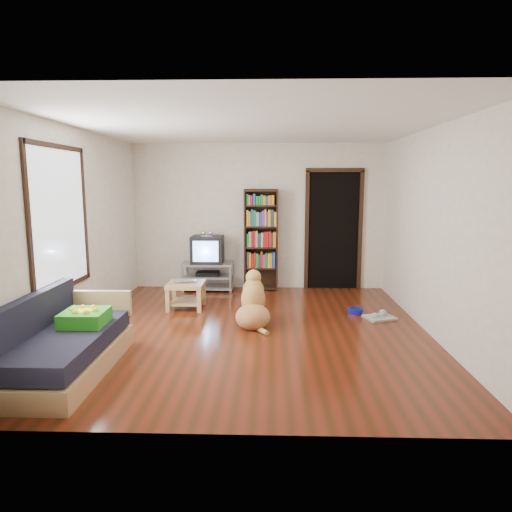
{
  "coord_description": "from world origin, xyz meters",
  "views": [
    {
      "loc": [
        0.22,
        -5.73,
        1.91
      ],
      "look_at": [
        0.02,
        0.54,
        0.9
      ],
      "focal_mm": 32.0,
      "sensor_mm": 36.0,
      "label": 1
    }
  ],
  "objects_px": {
    "coffee_table": "(186,290)",
    "grey_rag": "(380,318)",
    "crt_tv": "(208,249)",
    "sofa": "(64,347)",
    "laptop": "(186,282)",
    "dog": "(253,305)",
    "green_cushion": "(85,318)",
    "bookshelf": "(261,234)",
    "dog_bowl": "(355,311)",
    "tv_stand": "(208,275)"
  },
  "relations": [
    {
      "from": "sofa",
      "to": "coffee_table",
      "type": "height_order",
      "value": "sofa"
    },
    {
      "from": "laptop",
      "to": "dog",
      "type": "distance_m",
      "value": 1.31
    },
    {
      "from": "tv_stand",
      "to": "dog",
      "type": "bearing_deg",
      "value": -65.91
    },
    {
      "from": "laptop",
      "to": "grey_rag",
      "type": "relative_size",
      "value": 0.88
    },
    {
      "from": "grey_rag",
      "to": "sofa",
      "type": "relative_size",
      "value": 0.22
    },
    {
      "from": "coffee_table",
      "to": "grey_rag",
      "type": "bearing_deg",
      "value": -9.3
    },
    {
      "from": "tv_stand",
      "to": "bookshelf",
      "type": "relative_size",
      "value": 0.5
    },
    {
      "from": "dog_bowl",
      "to": "crt_tv",
      "type": "xyz_separation_m",
      "value": [
        -2.38,
        1.44,
        0.7
      ]
    },
    {
      "from": "green_cushion",
      "to": "crt_tv",
      "type": "height_order",
      "value": "crt_tv"
    },
    {
      "from": "crt_tv",
      "to": "sofa",
      "type": "bearing_deg",
      "value": -104.93
    },
    {
      "from": "crt_tv",
      "to": "bookshelf",
      "type": "distance_m",
      "value": 0.99
    },
    {
      "from": "dog_bowl",
      "to": "sofa",
      "type": "distance_m",
      "value": 4.02
    },
    {
      "from": "green_cushion",
      "to": "dog",
      "type": "relative_size",
      "value": 0.49
    },
    {
      "from": "sofa",
      "to": "laptop",
      "type": "bearing_deg",
      "value": 71.54
    },
    {
      "from": "crt_tv",
      "to": "dog",
      "type": "relative_size",
      "value": 0.64
    },
    {
      "from": "laptop",
      "to": "dog",
      "type": "xyz_separation_m",
      "value": [
        1.06,
        -0.76,
        -0.14
      ]
    },
    {
      "from": "green_cushion",
      "to": "dog",
      "type": "xyz_separation_m",
      "value": [
        1.74,
        1.37,
        -0.22
      ]
    },
    {
      "from": "laptop",
      "to": "crt_tv",
      "type": "distance_m",
      "value": 1.31
    },
    {
      "from": "bookshelf",
      "to": "sofa",
      "type": "xyz_separation_m",
      "value": [
        -1.92,
        -3.72,
        -0.74
      ]
    },
    {
      "from": "crt_tv",
      "to": "bookshelf",
      "type": "relative_size",
      "value": 0.32
    },
    {
      "from": "laptop",
      "to": "dog_bowl",
      "type": "distance_m",
      "value": 2.58
    },
    {
      "from": "bookshelf",
      "to": "grey_rag",
      "type": "bearing_deg",
      "value": -45.53
    },
    {
      "from": "grey_rag",
      "to": "coffee_table",
      "type": "height_order",
      "value": "coffee_table"
    },
    {
      "from": "green_cushion",
      "to": "laptop",
      "type": "height_order",
      "value": "green_cushion"
    },
    {
      "from": "grey_rag",
      "to": "laptop",
      "type": "bearing_deg",
      "value": 171.29
    },
    {
      "from": "crt_tv",
      "to": "sofa",
      "type": "relative_size",
      "value": 0.32
    },
    {
      "from": "dog_bowl",
      "to": "tv_stand",
      "type": "xyz_separation_m",
      "value": [
        -2.38,
        1.42,
        0.23
      ]
    },
    {
      "from": "coffee_table",
      "to": "dog",
      "type": "xyz_separation_m",
      "value": [
        1.06,
        -0.79,
        -0.01
      ]
    },
    {
      "from": "bookshelf",
      "to": "laptop",
      "type": "bearing_deg",
      "value": -130.31
    },
    {
      "from": "grey_rag",
      "to": "sofa",
      "type": "bearing_deg",
      "value": -151.71
    },
    {
      "from": "green_cushion",
      "to": "dog_bowl",
      "type": "height_order",
      "value": "green_cushion"
    },
    {
      "from": "tv_stand",
      "to": "grey_rag",
      "type": "bearing_deg",
      "value": -31.89
    },
    {
      "from": "bookshelf",
      "to": "dog_bowl",
      "type": "bearing_deg",
      "value": -46.61
    },
    {
      "from": "tv_stand",
      "to": "bookshelf",
      "type": "xyz_separation_m",
      "value": [
        0.95,
        0.09,
        0.73
      ]
    },
    {
      "from": "dog_bowl",
      "to": "coffee_table",
      "type": "bearing_deg",
      "value": 175.15
    },
    {
      "from": "dog_bowl",
      "to": "crt_tv",
      "type": "relative_size",
      "value": 0.38
    },
    {
      "from": "tv_stand",
      "to": "sofa",
      "type": "xyz_separation_m",
      "value": [
        -0.97,
        -3.63,
        -0.01
      ]
    },
    {
      "from": "green_cushion",
      "to": "dog",
      "type": "height_order",
      "value": "dog"
    },
    {
      "from": "crt_tv",
      "to": "sofa",
      "type": "distance_m",
      "value": 3.81
    },
    {
      "from": "laptop",
      "to": "crt_tv",
      "type": "xyz_separation_m",
      "value": [
        0.17,
        1.25,
        0.33
      ]
    },
    {
      "from": "green_cushion",
      "to": "dog",
      "type": "distance_m",
      "value": 2.23
    },
    {
      "from": "grey_rag",
      "to": "coffee_table",
      "type": "distance_m",
      "value": 2.9
    },
    {
      "from": "dog_bowl",
      "to": "grey_rag",
      "type": "bearing_deg",
      "value": -39.81
    },
    {
      "from": "laptop",
      "to": "dog",
      "type": "height_order",
      "value": "dog"
    },
    {
      "from": "tv_stand",
      "to": "coffee_table",
      "type": "distance_m",
      "value": 1.21
    },
    {
      "from": "dog_bowl",
      "to": "crt_tv",
      "type": "height_order",
      "value": "crt_tv"
    },
    {
      "from": "bookshelf",
      "to": "coffee_table",
      "type": "height_order",
      "value": "bookshelf"
    },
    {
      "from": "green_cushion",
      "to": "coffee_table",
      "type": "relative_size",
      "value": 0.81
    },
    {
      "from": "tv_stand",
      "to": "sofa",
      "type": "relative_size",
      "value": 0.5
    },
    {
      "from": "green_cushion",
      "to": "crt_tv",
      "type": "bearing_deg",
      "value": 74.74
    }
  ]
}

